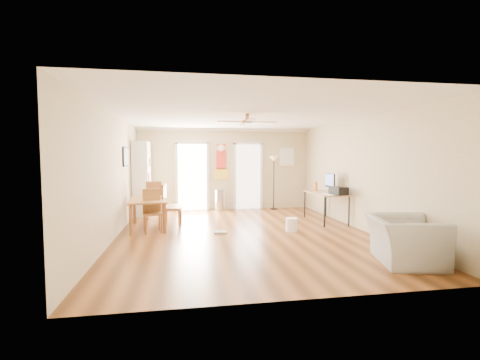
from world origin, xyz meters
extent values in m
plane|color=brown|center=(0.00, 0.00, 0.00)|extent=(7.00, 7.00, 0.00)
cube|color=red|center=(-0.13, 3.48, 1.55)|extent=(0.46, 0.03, 1.10)
cube|color=white|center=(2.05, 3.47, 1.70)|extent=(0.50, 0.04, 0.60)
cube|color=black|center=(-2.73, 1.40, 1.70)|extent=(0.04, 0.66, 0.48)
cylinder|color=#ADADAF|center=(-0.21, 3.19, 0.33)|extent=(0.31, 0.31, 0.67)
cube|color=silver|center=(2.20, 0.55, 0.77)|extent=(0.22, 0.43, 0.02)
cube|color=black|center=(2.45, 0.48, 0.86)|extent=(0.41, 0.44, 0.19)
cylinder|color=orange|center=(2.30, 1.55, 0.88)|extent=(0.09, 0.09, 0.24)
cylinder|color=white|center=(1.10, 0.04, 0.15)|extent=(0.28, 0.28, 0.31)
cube|color=#A09F9B|center=(-0.53, 0.13, 0.02)|extent=(0.29, 0.24, 0.04)
imported|color=#A6A6A1|center=(2.15, -2.45, 0.37)|extent=(1.25, 1.35, 0.74)
camera|label=1|loc=(-1.31, -7.19, 1.70)|focal=24.98mm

